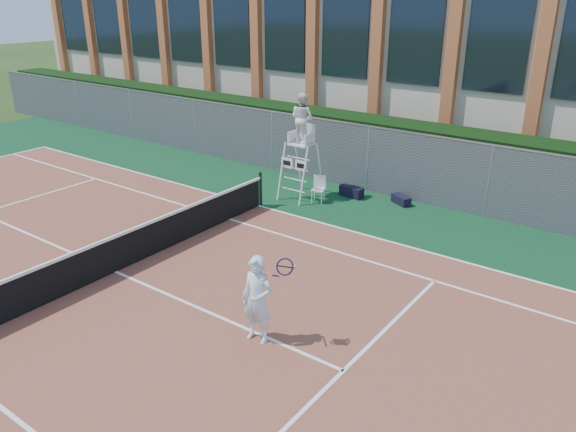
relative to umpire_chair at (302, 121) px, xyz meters
The scene contains 12 objects.
ground 7.50m from the umpire_chair, 94.50° to the right, with size 120.00×120.00×0.00m, color #233814.
apron 6.57m from the umpire_chair, 95.25° to the right, with size 36.00×20.00×0.01m, color #0C371D.
tennis_court 7.49m from the umpire_chair, 94.50° to the right, with size 23.77×10.97×0.02m, color brown.
tennis_net 7.34m from the umpire_chair, 94.50° to the right, with size 0.10×11.30×1.10m.
fence 2.32m from the umpire_chair, 107.56° to the left, with size 40.00×0.06×2.20m, color #595E60, non-canonical shape.
hedge 3.32m from the umpire_chair, 100.64° to the left, with size 40.00×1.40×2.20m, color black.
building 11.04m from the umpire_chair, 92.91° to the left, with size 45.00×10.60×8.22m.
umpire_chair is the anchor object (origin of this frame).
plastic_chair 2.13m from the umpire_chair, ahead, with size 0.50×0.50×0.85m.
sports_bag_near 2.85m from the umpire_chair, 35.10° to the left, with size 0.80×0.32×0.34m, color black.
sports_bag_far 4.00m from the umpire_chair, 23.47° to the left, with size 0.68×0.30×0.27m, color black.
tennis_player 8.38m from the umpire_chair, 60.85° to the right, with size 1.01×0.70×1.78m.
Camera 1 is at (10.47, -7.22, 6.37)m, focal length 35.00 mm.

